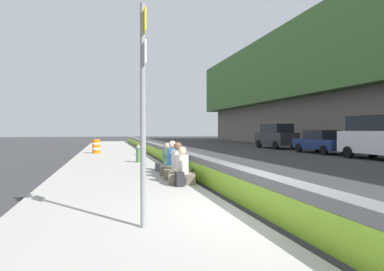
% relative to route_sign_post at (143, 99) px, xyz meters
% --- Properties ---
extents(ground_plane, '(160.00, 160.00, 0.00)m').
position_rel_route_sign_post_xyz_m(ground_plane, '(0.46, -2.42, -2.21)').
color(ground_plane, '#353538').
rests_on(ground_plane, ground).
extents(sidewalk_strip, '(80.00, 4.40, 0.14)m').
position_rel_route_sign_post_xyz_m(sidewalk_strip, '(0.46, 0.23, -2.14)').
color(sidewalk_strip, '#A8A59E').
rests_on(sidewalk_strip, ground_plane).
extents(jersey_barrier, '(76.00, 0.45, 0.85)m').
position_rel_route_sign_post_xyz_m(jersey_barrier, '(0.46, -2.42, -1.79)').
color(jersey_barrier, slate).
rests_on(jersey_barrier, ground_plane).
extents(route_sign_post, '(0.44, 0.09, 3.60)m').
position_rel_route_sign_post_xyz_m(route_sign_post, '(0.00, 0.00, 0.00)').
color(route_sign_post, gray).
rests_on(route_sign_post, sidewalk_strip).
extents(fire_hydrant, '(0.26, 0.46, 0.88)m').
position_rel_route_sign_post_xyz_m(fire_hydrant, '(10.48, -0.92, -1.62)').
color(fire_hydrant, '#47663D').
rests_on(fire_hydrant, sidewalk_strip).
extents(seated_person_foreground, '(0.84, 0.92, 1.09)m').
position_rel_route_sign_post_xyz_m(seated_person_foreground, '(3.95, -1.58, -1.73)').
color(seated_person_foreground, '#706651').
rests_on(seated_person_foreground, sidewalk_strip).
extents(seated_person_middle, '(0.92, 1.01, 1.18)m').
position_rel_route_sign_post_xyz_m(seated_person_middle, '(4.91, -1.65, -1.70)').
color(seated_person_middle, '#706651').
rests_on(seated_person_middle, sidewalk_strip).
extents(seated_person_rear, '(0.89, 0.99, 1.20)m').
position_rel_route_sign_post_xyz_m(seated_person_rear, '(5.85, -1.67, -1.70)').
color(seated_person_rear, '#706651').
rests_on(seated_person_rear, sidewalk_strip).
extents(seated_person_far, '(0.79, 0.88, 1.08)m').
position_rel_route_sign_post_xyz_m(seated_person_far, '(6.89, -1.68, -1.73)').
color(seated_person_far, '#424247').
rests_on(seated_person_far, sidewalk_strip).
extents(backpack, '(0.32, 0.28, 0.40)m').
position_rel_route_sign_post_xyz_m(backpack, '(3.52, -1.41, -1.88)').
color(backpack, '#232328').
rests_on(backpack, sidewalk_strip).
extents(construction_barrel, '(0.54, 0.54, 0.95)m').
position_rel_route_sign_post_xyz_m(construction_barrel, '(17.09, 1.26, -1.59)').
color(construction_barrel, orange).
rests_on(construction_barrel, sidewalk_strip).
extents(parked_car_third, '(5.14, 2.18, 2.56)m').
position_rel_route_sign_post_xyz_m(parked_car_third, '(9.39, -14.60, -0.86)').
color(parked_car_third, silver).
rests_on(parked_car_third, ground_plane).
extents(parked_car_fourth, '(4.52, 1.98, 1.71)m').
position_rel_route_sign_post_xyz_m(parked_car_fourth, '(14.89, -14.61, -1.35)').
color(parked_car_fourth, navy).
rests_on(parked_car_fourth, ground_plane).
extents(parked_car_midline, '(4.82, 2.10, 2.28)m').
position_rel_route_sign_post_xyz_m(parked_car_midline, '(21.35, -14.64, -1.03)').
color(parked_car_midline, '#28282D').
rests_on(parked_car_midline, ground_plane).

